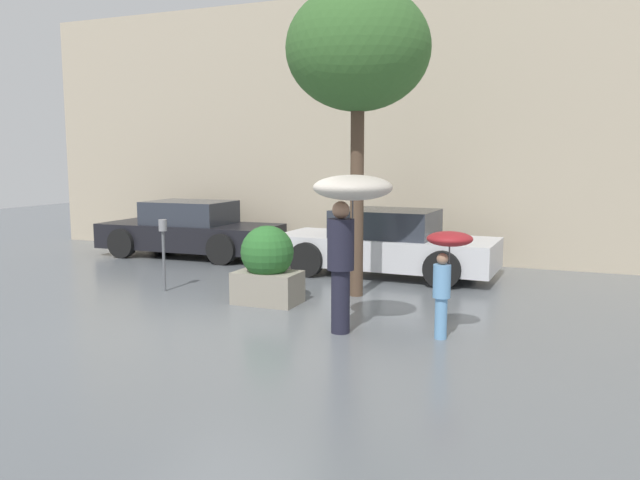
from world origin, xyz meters
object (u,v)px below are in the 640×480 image
Objects in this scene: parked_car_near at (386,245)px; parking_meter at (163,240)px; person_adult at (349,210)px; street_tree at (358,51)px; parked_car_far at (190,230)px; person_child at (447,259)px; planter_box at (267,265)px.

parked_car_near is 4.35m from parking_meter.
person_adult is 1.67× the size of parking_meter.
street_tree is (-0.65, 2.23, 2.39)m from person_adult.
parking_meter is at bearing 159.22° from person_adult.
street_tree reaches higher than parked_car_near.
parked_car_near is 1.02× the size of parked_car_far.
parked_car_far is at bearing 117.23° from parking_meter.
parked_car_near is at bearing 43.22° from parking_meter.
person_child is at bearing -11.34° from parking_meter.
parked_car_near is at bearing -97.87° from parked_car_far.
person_child is 4.48m from parked_car_near.
parked_car_near is 3.47× the size of parking_meter.
planter_box is 3.18m from person_child.
parked_car_far is at bearing 101.93° from person_child.
parked_car_far reaches higher than planter_box.
person_adult is 3.33m from street_tree.
parked_car_near is at bearing 97.26° from person_adult.
parked_car_near is at bearing 92.21° from street_tree.
planter_box is at bearing 118.95° from person_child.
street_tree reaches higher than person_adult.
person_adult is 1.51× the size of person_child.
parked_car_far is at bearing 136.75° from planter_box.
person_child is (1.24, 0.27, -0.61)m from person_adult.
street_tree reaches higher than person_child.
person_child is at bearing -46.14° from street_tree.
parked_car_far is 4.02m from parking_meter.
person_adult is 4.17m from parking_meter.
parked_car_near is (1.06, 3.11, -0.02)m from planter_box.
parking_meter is at bearing -163.96° from street_tree.
person_child reaches higher than parked_car_far.
parked_car_near is 0.86× the size of street_tree.
person_adult is 4.45m from parked_car_near.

